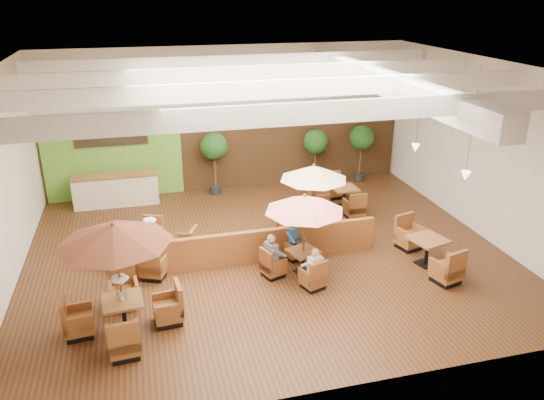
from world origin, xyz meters
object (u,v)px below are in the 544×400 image
object	(u,v)px
table_5	(337,199)
topiary_2	(361,140)
table_2	(312,184)
diner_1	(294,235)
diner_4	(321,222)
diner_3	(321,221)
topiary_1	(316,144)
service_counter	(116,190)
booth_divider	(258,246)
table_3	(152,248)
diner_0	(313,264)
diner_2	(273,251)
table_0	(117,259)
table_1	(302,216)
topiary_0	(214,149)
table_4	(427,252)

from	to	relation	value
table_5	topiary_2	xyz separation A→B (m)	(1.96, 2.51, 1.37)
table_2	table_5	world-z (taller)	table_2
diner_1	diner_4	size ratio (longest dim) A/B	0.98
diner_3	topiary_1	bearing A→B (deg)	73.30
table_5	diner_1	distance (m)	4.22
diner_1	topiary_1	bearing A→B (deg)	-140.16
diner_4	diner_1	bearing A→B (deg)	-135.68
service_counter	diner_1	distance (m)	7.60
booth_divider	table_3	world-z (taller)	table_3
diner_0	diner_2	distance (m)	1.22
table_3	table_2	bearing A→B (deg)	31.54
table_0	table_2	distance (m)	7.04
table_2	diner_2	bearing A→B (deg)	-123.90
table_0	diner_4	bearing A→B (deg)	22.23
booth_divider	table_2	size ratio (longest dim) A/B	3.06
booth_divider	table_3	distance (m)	3.06
table_1	diner_2	xyz separation A→B (m)	(-0.81, 0.00, -0.95)
diner_4	table_2	bearing A→B (deg)	105.07
table_0	topiary_0	bearing A→B (deg)	62.30
topiary_2	diner_1	bearing A→B (deg)	-128.03
table_4	table_5	bearing A→B (deg)	87.11
booth_divider	table_3	size ratio (longest dim) A/B	2.63
diner_0	diner_1	world-z (taller)	diner_1
table_5	diner_1	bearing A→B (deg)	-128.96
topiary_1	table_3	bearing A→B (deg)	-143.13
service_counter	topiary_2	world-z (taller)	topiary_2
diner_2	diner_4	xyz separation A→B (m)	(1.94, 1.55, -0.02)
topiary_1	diner_3	size ratio (longest dim) A/B	2.68
topiary_2	diner_3	distance (m)	6.27
table_5	diner_0	xyz separation A→B (m)	(-2.59, -5.04, 0.37)
diner_2	table_0	bearing A→B (deg)	-84.85
diner_2	diner_3	world-z (taller)	diner_3
booth_divider	topiary_0	xyz separation A→B (m)	(-0.33, 5.76, 1.31)
topiary_1	diner_4	distance (m)	5.44
diner_0	diner_3	xyz separation A→B (m)	(1.07, 2.42, 0.05)
table_0	topiary_2	xyz separation A→B (m)	(9.39, 8.18, -0.12)
diner_0	diner_3	bearing A→B (deg)	44.25
table_4	table_0	bearing A→B (deg)	172.07
topiary_1	topiary_2	xyz separation A→B (m)	(1.95, 0.00, 0.03)
service_counter	diner_3	distance (m)	7.91
table_0	diner_2	xyz separation A→B (m)	(3.97, 1.49, -1.08)
topiary_2	diner_3	bearing A→B (deg)	-124.14
diner_0	topiary_2	bearing A→B (deg)	37.07
diner_2	service_counter	bearing A→B (deg)	-162.22
table_1	diner_4	size ratio (longest dim) A/B	3.16
table_3	service_counter	bearing A→B (deg)	125.90
topiary_0	service_counter	bearing A→B (deg)	-176.89
table_2	table_3	xyz separation A→B (m)	(-5.08, -0.72, -1.28)
table_2	booth_divider	bearing A→B (deg)	-140.69
table_0	table_4	bearing A→B (deg)	2.07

